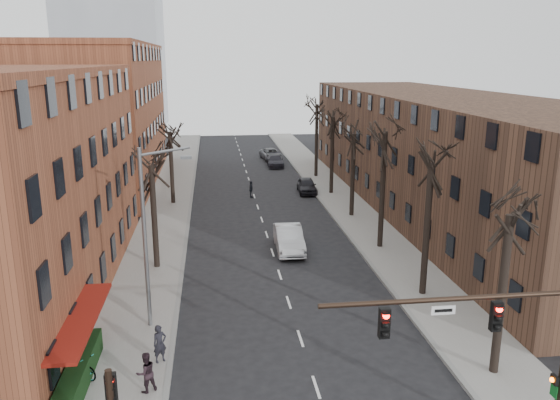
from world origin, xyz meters
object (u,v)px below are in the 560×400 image
object	(u,v)px
parked_car_near	(307,185)
silver_sedan	(289,239)
parked_car_mid	(275,161)
pedestrian_a	(160,344)
bicycle	(80,365)

from	to	relation	value
parked_car_near	silver_sedan	bearing A→B (deg)	-101.21
silver_sedan	parked_car_mid	bearing A→B (deg)	86.55
pedestrian_a	bicycle	bearing A→B (deg)	162.72
bicycle	silver_sedan	bearing A→B (deg)	2.39
silver_sedan	bicycle	size ratio (longest dim) A/B	2.65
silver_sedan	parked_car_mid	xyz separation A→B (m)	(2.62, 30.61, -0.15)
silver_sedan	parked_car_near	xyz separation A→B (m)	(4.12, 16.48, -0.11)
parked_car_mid	bicycle	distance (m)	47.11
bicycle	parked_car_near	bearing A→B (deg)	13.27
parked_car_near	pedestrian_a	xyz separation A→B (m)	(-11.70, -30.29, 0.26)
parked_car_near	pedestrian_a	bearing A→B (deg)	-108.29
parked_car_near	bicycle	size ratio (longest dim) A/B	2.23
pedestrian_a	silver_sedan	bearing A→B (deg)	30.87
pedestrian_a	bicycle	distance (m)	3.30
parked_car_mid	bicycle	world-z (taller)	parked_car_mid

